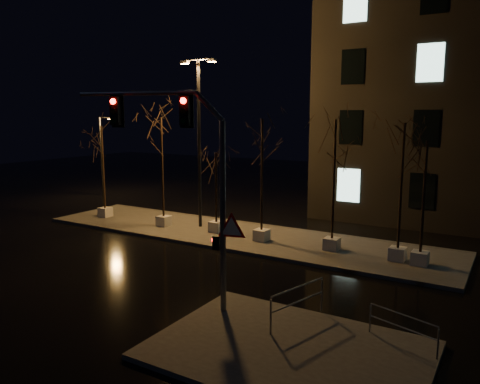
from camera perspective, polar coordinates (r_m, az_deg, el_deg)
The scene contains 15 objects.
ground at distance 19.57m, azimuth -10.02°, elevation -9.15°, with size 90.00×90.00×0.00m, color black.
median at distance 24.20m, azimuth -0.66°, elevation -5.23°, with size 22.00×5.00×0.15m, color #403D39.
sidewalk_corner at distance 12.99m, azimuth 5.92°, elevation -18.62°, with size 7.00×5.00×0.15m, color #403D39.
tree_0 at distance 28.68m, azimuth -16.45°, elevation 5.34°, with size 1.80×1.80×5.54m.
tree_1 at distance 25.49m, azimuth -9.54°, elevation 6.06°, with size 1.80×1.80×6.08m.
tree_2 at distance 23.94m, azimuth -2.94°, elevation 2.63°, with size 1.80×1.80×4.24m.
tree_3 at distance 22.10m, azimuth 2.72°, elevation 5.54°, with size 1.80×1.80×6.00m.
tree_4 at distance 20.91m, azimuth 11.49°, elevation 5.14°, with size 1.80×1.80×5.99m.
tree_5 at distance 20.07m, azimuth 19.25°, elevation 4.36°, with size 1.80×1.80×5.87m.
tree_6 at distance 19.82m, azimuth 21.69°, elevation 2.64°, with size 1.80×1.80×5.17m.
traffic_signal_mast at distance 14.29m, azimuth -6.31°, elevation 2.94°, with size 5.38×1.44×6.74m.
streetlight_main at distance 25.08m, azimuth -5.01°, elevation 7.31°, with size 2.22×0.32×8.91m.
streetlight_far at distance 37.83m, azimuth -16.46°, elevation 4.65°, with size 1.18×0.44×6.05m.
guard_rail_a at distance 13.48m, azimuth 19.18°, elevation -15.03°, with size 1.90×0.66×0.86m.
guard_rail_b at distance 14.08m, azimuth 7.05°, elevation -12.82°, with size 0.70×2.24×1.10m.
Camera 1 is at (12.28, -13.94, 6.15)m, focal length 35.00 mm.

